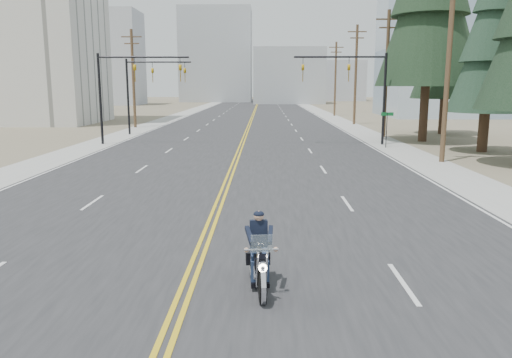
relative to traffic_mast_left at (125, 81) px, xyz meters
name	(u,v)px	position (x,y,z in m)	size (l,w,h in m)	color
road	(253,116)	(8.98, 38.00, -4.93)	(20.00, 200.00, 0.01)	#303033
sidewalk_left	(178,116)	(-2.52, 38.00, -4.93)	(3.00, 200.00, 0.01)	#A5A5A0
sidewalk_right	(328,116)	(20.48, 38.00, -4.93)	(3.00, 200.00, 0.01)	#A5A5A0
traffic_mast_left	(125,81)	(0.00, 0.00, 0.00)	(7.10, 0.26, 7.00)	black
traffic_mast_right	(359,81)	(17.95, 0.00, 0.00)	(7.10, 0.26, 7.00)	black
traffic_mast_far	(145,82)	(-0.33, 8.00, -0.06)	(6.10, 0.26, 7.00)	black
street_sign	(387,124)	(19.78, -2.00, -3.13)	(0.90, 0.06, 2.62)	black
utility_pole_b	(449,61)	(21.48, -9.00, 1.05)	(2.20, 0.30, 11.50)	brown
utility_pole_c	(386,72)	(21.48, 6.00, 0.79)	(2.20, 0.30, 11.00)	brown
utility_pole_d	(356,73)	(21.48, 21.00, 1.05)	(2.20, 0.30, 11.50)	brown
utility_pole_e	(335,78)	(21.48, 38.00, 0.79)	(2.20, 0.30, 11.00)	brown
utility_pole_left	(133,77)	(-3.52, 16.00, 0.54)	(2.20, 0.30, 10.50)	brown
glass_building	(467,49)	(40.98, 38.00, 5.06)	(24.00, 16.00, 20.00)	#9EB5CC
haze_bldg_a	(111,58)	(-26.02, 83.00, 6.06)	(14.00, 12.00, 22.00)	#B7BCC6
haze_bldg_b	(288,76)	(16.98, 93.00, 2.06)	(18.00, 14.00, 14.00)	#ADB2B7
haze_bldg_c	(432,66)	(48.98, 78.00, 4.06)	(16.00, 12.00, 18.00)	#B7BCC6
haze_bldg_d	(217,56)	(-3.02, 108.00, 8.06)	(20.00, 15.00, 26.00)	#ADB2B7
haze_bldg_e	(340,81)	(33.98, 118.00, 1.06)	(14.00, 14.00, 12.00)	#B7BCC6
haze_bldg_f	(73,73)	(-41.02, 98.00, 3.06)	(12.00, 12.00, 16.00)	#ADB2B7
motorcyclist	(260,252)	(10.64, -28.28, -4.07)	(0.96, 2.23, 1.74)	black
conifer_mid	(491,34)	(25.95, -4.13, 2.99)	(5.18, 5.18, 13.82)	#382619
conifer_far	(449,29)	(27.75, 9.04, 4.73)	(6.29, 6.29, 16.85)	#382619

